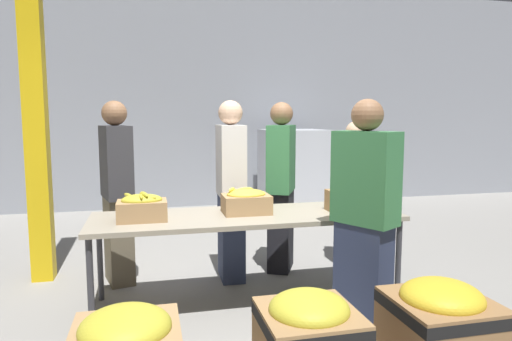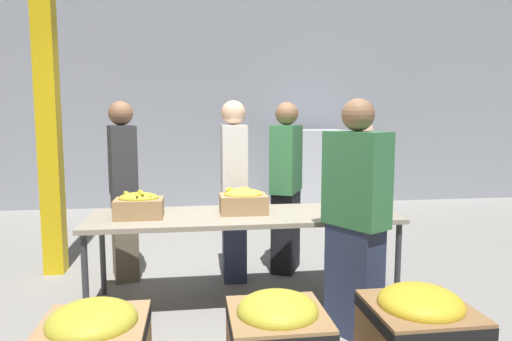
{
  "view_description": "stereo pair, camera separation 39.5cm",
  "coord_description": "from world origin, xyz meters",
  "views": [
    {
      "loc": [
        -0.82,
        -3.79,
        1.63
      ],
      "look_at": [
        0.15,
        0.29,
        1.14
      ],
      "focal_mm": 32.0,
      "sensor_mm": 36.0,
      "label": 1
    },
    {
      "loc": [
        -0.43,
        -3.87,
        1.63
      ],
      "look_at": [
        0.15,
        0.29,
        1.14
      ],
      "focal_mm": 32.0,
      "sensor_mm": 36.0,
      "label": 2
    }
  ],
  "objects": [
    {
      "name": "volunteer_4",
      "position": [
        -1.13,
        0.79,
        0.89
      ],
      "size": [
        0.35,
        0.52,
        1.79
      ],
      "rotation": [
        0.0,
        0.0,
        -1.32
      ],
      "color": "#6B604C",
      "rests_on": "ground_plane"
    },
    {
      "name": "banana_box_0",
      "position": [
        -0.88,
        -0.03,
        0.9
      ],
      "size": [
        0.4,
        0.31,
        0.24
      ],
      "color": "tan",
      "rests_on": "sorting_table"
    },
    {
      "name": "banana_box_2",
      "position": [
        0.95,
        -0.1,
        0.92
      ],
      "size": [
        0.44,
        0.32,
        0.26
      ],
      "color": "#A37A4C",
      "rests_on": "sorting_table"
    },
    {
      "name": "wall_back",
      "position": [
        0.0,
        4.53,
        2.0
      ],
      "size": [
        16.0,
        0.08,
        4.0
      ],
      "color": "#9399A3",
      "rests_on": "ground_plane"
    },
    {
      "name": "sorting_table",
      "position": [
        0.0,
        0.0,
        0.74
      ],
      "size": [
        2.65,
        0.81,
        0.79
      ],
      "color": "#9E937F",
      "rests_on": "ground_plane"
    },
    {
      "name": "donation_bin_2",
      "position": [
        0.83,
        -1.55,
        0.36
      ],
      "size": [
        0.57,
        0.57,
        0.68
      ],
      "color": "olive",
      "rests_on": "ground_plane"
    },
    {
      "name": "banana_box_1",
      "position": [
        -0.0,
        0.05,
        0.9
      ],
      "size": [
        0.41,
        0.3,
        0.23
      ],
      "color": "tan",
      "rests_on": "sorting_table"
    },
    {
      "name": "pallet_stack_0",
      "position": [
        1.6,
        3.64,
        0.7
      ],
      "size": [
        1.11,
        1.11,
        1.42
      ],
      "color": "olive",
      "rests_on": "ground_plane"
    },
    {
      "name": "volunteer_0",
      "position": [
        -0.03,
        0.63,
        0.89
      ],
      "size": [
        0.25,
        0.48,
        1.79
      ],
      "rotation": [
        0.0,
        0.0,
        -1.59
      ],
      "color": "#2D3856",
      "rests_on": "ground_plane"
    },
    {
      "name": "ground_plane",
      "position": [
        0.0,
        0.0,
        0.0
      ],
      "size": [
        30.0,
        30.0,
        0.0
      ],
      "primitive_type": "plane",
      "color": "gray"
    },
    {
      "name": "volunteer_1",
      "position": [
        0.74,
        -0.72,
        0.88
      ],
      "size": [
        0.44,
        0.53,
        1.76
      ],
      "rotation": [
        0.0,
        0.0,
        2.09
      ],
      "color": "#2D3856",
      "rests_on": "ground_plane"
    },
    {
      "name": "volunteer_3",
      "position": [
        0.54,
        0.79,
        0.89
      ],
      "size": [
        0.42,
        0.53,
        1.78
      ],
      "rotation": [
        0.0,
        0.0,
        -2.02
      ],
      "color": "black",
      "rests_on": "ground_plane"
    },
    {
      "name": "volunteer_2",
      "position": [
        1.35,
        0.72,
        0.79
      ],
      "size": [
        0.36,
        0.47,
        1.58
      ],
      "rotation": [
        0.0,
        0.0,
        -1.95
      ],
      "color": "#2D3856",
      "rests_on": "ground_plane"
    },
    {
      "name": "support_pillar",
      "position": [
        -1.88,
        1.04,
        2.0
      ],
      "size": [
        0.2,
        0.2,
        4.0
      ],
      "color": "yellow",
      "rests_on": "ground_plane"
    }
  ]
}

